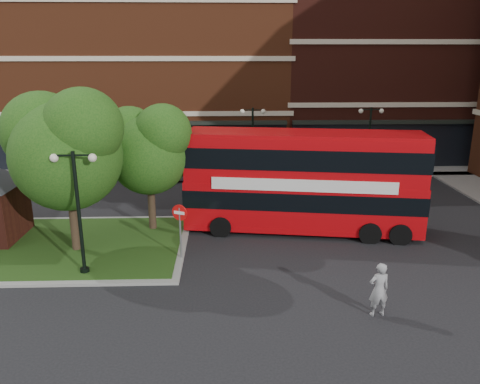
{
  "coord_description": "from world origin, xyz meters",
  "views": [
    {
      "loc": [
        0.07,
        -16.88,
        8.42
      ],
      "look_at": [
        0.82,
        4.85,
        2.0
      ],
      "focal_mm": 35.0,
      "sensor_mm": 36.0,
      "label": 1
    }
  ],
  "objects_px": {
    "car_white": "(354,163)",
    "woman": "(379,290)",
    "car_silver": "(156,171)",
    "bus": "(303,175)"
  },
  "relations": [
    {
      "from": "woman",
      "to": "bus",
      "type": "bearing_deg",
      "value": -88.81
    },
    {
      "from": "bus",
      "to": "woman",
      "type": "relative_size",
      "value": 6.08
    },
    {
      "from": "car_white",
      "to": "woman",
      "type": "bearing_deg",
      "value": 168.08
    },
    {
      "from": "woman",
      "to": "car_silver",
      "type": "height_order",
      "value": "woman"
    },
    {
      "from": "bus",
      "to": "car_silver",
      "type": "relative_size",
      "value": 2.86
    },
    {
      "from": "woman",
      "to": "car_silver",
      "type": "bearing_deg",
      "value": -68.99
    },
    {
      "from": "car_white",
      "to": "car_silver",
      "type": "bearing_deg",
      "value": 97.05
    },
    {
      "from": "bus",
      "to": "car_silver",
      "type": "height_order",
      "value": "bus"
    },
    {
      "from": "car_silver",
      "to": "car_white",
      "type": "distance_m",
      "value": 14.28
    },
    {
      "from": "woman",
      "to": "car_silver",
      "type": "xyz_separation_m",
      "value": [
        -9.8,
        17.64,
        -0.26
      ]
    }
  ]
}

